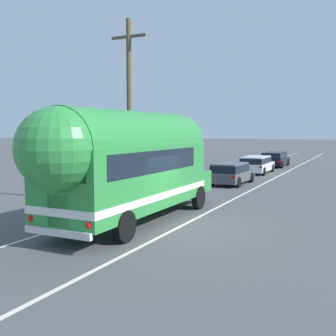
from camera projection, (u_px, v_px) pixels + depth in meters
The scene contains 7 objects.
ground_plane at pixel (180, 227), 14.52m from camera, with size 300.00×300.00×0.00m, color #4C4C4F.
lane_markings at pixel (233, 184), 25.99m from camera, with size 3.80×80.00×0.01m.
utility_pole at pixel (129, 109), 19.01m from camera, with size 1.80×0.24×8.50m.
painted_bus at pixel (127, 161), 14.64m from camera, with size 2.64×10.55×4.12m.
car_lead at pixel (231, 172), 25.88m from camera, with size 1.98×4.31×1.37m.
car_second at pixel (257, 163), 32.54m from camera, with size 2.00×4.75×1.37m.
car_third at pixel (275, 158), 38.61m from camera, with size 2.03×4.83×1.37m.
Camera 1 is at (5.88, -13.00, 3.41)m, focal length 43.71 mm.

